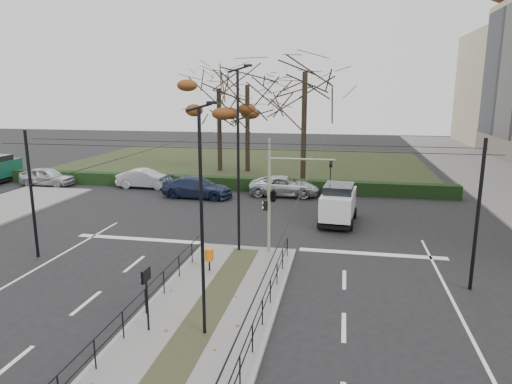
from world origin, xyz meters
TOP-DOWN VIEW (x-y plane):
  - ground at (0.00, 0.00)m, footprint 140.00×140.00m
  - median_island at (0.00, -2.50)m, footprint 4.40×15.00m
  - park at (-6.00, 32.00)m, footprint 38.00×26.00m
  - hedge at (-6.00, 18.60)m, footprint 38.00×1.00m
  - median_railing at (0.00, -2.60)m, footprint 4.14×13.24m
  - catenary at (0.00, 1.62)m, footprint 20.00×34.00m
  - traffic_light at (1.37, 4.50)m, footprint 3.33×1.90m
  - litter_bin at (-1.02, 1.60)m, footprint 0.37×0.37m
  - info_panel at (-1.51, -3.62)m, footprint 0.12×0.55m
  - streetlamp_median_near at (0.36, -3.49)m, footprint 0.61×0.12m
  - streetlamp_median_far at (-0.33, 4.36)m, footprint 0.73×0.15m
  - parked_car_first at (-19.72, 17.18)m, footprint 4.58×1.97m
  - parked_car_second at (-11.28, 17.91)m, footprint 4.61×1.62m
  - parked_car_third at (-6.07, 15.39)m, footprint 5.33×2.40m
  - parked_car_fourth at (0.20, 17.25)m, footprint 5.33×2.57m
  - white_van at (4.27, 10.58)m, footprint 2.29×4.45m
  - rust_tree at (-7.46, 26.79)m, footprint 7.44×7.44m
  - bare_tree_center at (-4.69, 26.86)m, footprint 8.07×8.07m
  - bare_tree_near at (1.12, 22.17)m, footprint 7.24×7.24m

SIDE VIEW (x-z plane):
  - ground at x=0.00m, z-range 0.00..0.00m
  - park at x=-6.00m, z-range 0.00..0.10m
  - median_island at x=0.00m, z-range 0.00..0.14m
  - hedge at x=-6.00m, z-range 0.00..1.00m
  - parked_car_fourth at x=0.20m, z-range 0.00..1.46m
  - parked_car_second at x=-11.28m, z-range 0.00..1.52m
  - parked_car_third at x=-6.07m, z-range 0.00..1.52m
  - parked_car_first at x=-19.72m, z-range 0.00..1.54m
  - litter_bin at x=-1.02m, z-range 0.35..1.31m
  - median_railing at x=0.00m, z-range 0.52..1.44m
  - white_van at x=4.27m, z-range 0.05..2.38m
  - info_panel at x=-1.51m, z-range 0.74..2.83m
  - traffic_light at x=1.37m, z-range 0.54..5.43m
  - catenary at x=0.00m, z-range 0.42..6.42m
  - streetlamp_median_near at x=0.36m, z-range 0.20..7.46m
  - streetlamp_median_far at x=-0.33m, z-range 0.21..8.93m
  - bare_tree_center at x=-4.69m, z-range 2.26..13.19m
  - rust_tree at x=-7.46m, z-range 2.79..13.17m
  - bare_tree_near at x=1.12m, z-range 2.51..14.70m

